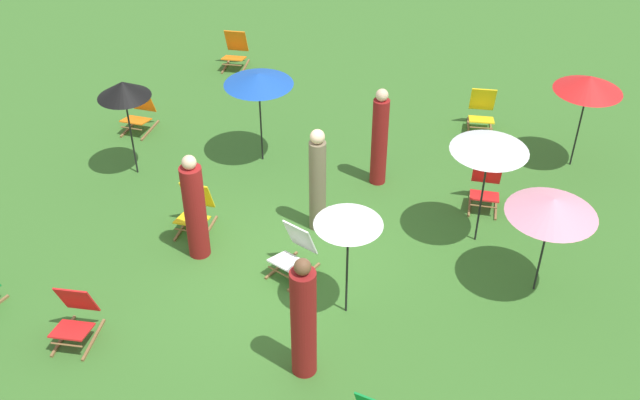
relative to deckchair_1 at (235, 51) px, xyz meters
The scene contains 18 objects.
ground_plane 7.07m from the deckchair_1, 56.14° to the right, with size 40.00×40.00×0.00m, color #386B28.
deckchair_1 is the anchor object (origin of this frame).
deckchair_2 7.09m from the deckchair_1, 55.64° to the right, with size 0.66×0.86×0.83m.
deckchair_3 5.87m from the deckchair_1, 69.11° to the right, with size 0.57×0.82×0.83m.
deckchair_4 8.40m from the deckchair_1, 77.69° to the right, with size 0.64×0.85×0.83m.
deckchair_6 3.18m from the deckchair_1, 98.90° to the right, with size 0.56×0.81×0.83m.
deckchair_8 7.02m from the deckchair_1, 26.11° to the right, with size 0.60×0.83×0.83m.
deckchair_9 5.74m from the deckchair_1, ahead, with size 0.64×0.85×0.83m.
umbrella_0 8.99m from the deckchair_1, 33.35° to the right, with size 1.27×1.27×1.66m.
umbrella_1 4.13m from the deckchair_1, 55.70° to the right, with size 1.22×1.22×1.76m.
umbrella_2 7.75m from the deckchair_1, ahead, with size 1.18×1.18×1.80m.
umbrella_3 7.73m from the deckchair_1, 32.63° to the right, with size 1.17×1.17×1.98m.
umbrella_4 8.22m from the deckchair_1, 51.74° to the right, with size 0.92×0.92×1.86m.
umbrella_5 4.68m from the deckchair_1, 86.20° to the right, with size 0.91×0.91×1.83m.
person_0 5.44m from the deckchair_1, 35.33° to the right, with size 0.38×0.38×1.84m.
person_1 6.54m from the deckchair_1, 67.83° to the right, with size 0.43×0.43×1.81m.
person_2 9.05m from the deckchair_1, 57.19° to the right, with size 0.44×0.44×1.90m.
person_3 6.16m from the deckchair_1, 50.35° to the right, with size 0.38×0.38×1.84m.
Camera 1 is at (3.62, -7.76, 7.65)m, focal length 41.99 mm.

